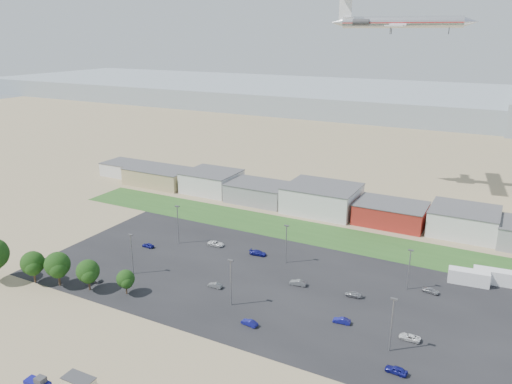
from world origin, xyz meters
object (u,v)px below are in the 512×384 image
Objects in this scene: airliner at (401,22)px; parked_car_6 at (258,253)px; parked_car_2 at (396,370)px; parked_car_5 at (148,245)px; parked_car_0 at (410,337)px; box_trailer_a at (469,277)px; parked_car_12 at (353,294)px; parked_car_9 at (216,244)px; parked_car_1 at (342,321)px; parked_car_13 at (249,323)px; parked_car_10 at (93,279)px; parked_car_4 at (215,285)px; parked_car_7 at (298,283)px; parked_car_8 at (431,290)px; telehandler at (38,384)px.

airliner is 90.54m from parked_car_6.
parked_car_2 is 1.10× the size of parked_car_5.
box_trailer_a is at bearing 167.21° from parked_car_0.
airliner is 10.47× the size of parked_car_6.
parked_car_9 is at bearing -107.27° from parked_car_12.
parked_car_13 is (-15.56, -9.06, 0.00)m from parked_car_1.
parked_car_6 reaches higher than parked_car_5.
parked_car_0 is 0.90× the size of parked_car_10.
parked_car_4 is at bearing -74.61° from parked_car_12.
parked_car_9 is 1.03× the size of parked_car_10.
parked_car_0 is 1.15× the size of parked_car_5.
parked_car_5 is at bearing -127.48° from airliner.
parked_car_7 is 0.86× the size of parked_car_9.
box_trailer_a is 10.76m from parked_car_8.
parked_car_13 is (-28.40, 1.13, -0.06)m from parked_car_2.
parked_car_4 is at bearing 71.40° from parked_car_5.
parked_car_6 is 1.18× the size of parked_car_12.
parked_car_8 is 54.87m from parked_car_9.
parked_car_9 reaches higher than parked_car_8.
parked_car_8 is 0.96× the size of parked_car_12.
parked_car_5 is 0.94× the size of parked_car_8.
parked_car_4 is at bearing -66.25° from parked_car_7.
parked_car_2 is at bearing 28.62° from parked_car_12.
parked_car_9 is 1.20× the size of parked_car_12.
parked_car_1 is at bearing -86.23° from parked_car_0.
telehandler is 1.78× the size of parked_car_0.
parked_car_1 is at bearing -131.45° from parked_car_6.
parked_car_2 is at bearing 75.12° from parked_car_4.
parked_car_13 is (-1.94, -19.25, -0.06)m from parked_car_7.
parked_car_9 is at bearing 83.71° from parked_car_6.
parked_car_5 is at bearing -101.45° from parked_car_2.
parked_car_1 is 16.40m from parked_car_2.
parked_car_10 is at bearing -86.37° from parked_car_1.
parked_car_13 is at bearing -93.31° from parked_car_10.
parked_car_5 is at bearing -107.20° from parked_car_1.
parked_car_9 reaches higher than parked_car_0.
parked_car_8 is 1.03× the size of parked_car_13.
parked_car_8 is at bearing -175.59° from parked_car_2.
parked_car_8 is at bearing 103.53° from parked_car_7.
parked_car_12 is 24.73m from parked_car_13.
parked_car_0 is 1.01× the size of parked_car_7.
parked_car_12 is (40.42, -8.99, -0.08)m from parked_car_9.
parked_car_5 is 0.91× the size of parked_car_12.
box_trailer_a is 1.99× the size of parked_car_6.
parked_car_1 is 29.51m from parked_car_4.
parked_car_13 reaches higher than parked_car_4.
parked_car_2 is 1.07× the size of parked_car_13.
parked_car_13 is at bearing 66.17° from parked_car_5.
parked_car_9 reaches higher than parked_car_4.
airliner is 13.59× the size of parked_car_4.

